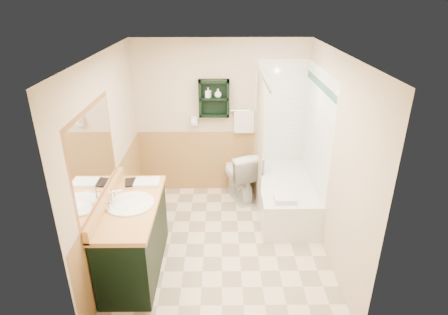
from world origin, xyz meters
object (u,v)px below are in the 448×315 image
wall_shelf (214,98)px  soap_bottle_a (208,95)px  soap_bottle_b (218,94)px  toilet (240,174)px  vanity_book (124,176)px  bathtub (285,197)px  vanity (134,237)px  hair_dryer (195,121)px

wall_shelf → soap_bottle_a: (-0.08, -0.01, 0.05)m
soap_bottle_b → wall_shelf: bearing=175.1°
wall_shelf → soap_bottle_a: bearing=-176.6°
toilet → vanity_book: (-1.45, -1.17, 0.58)m
wall_shelf → soap_bottle_b: size_ratio=4.24×
wall_shelf → soap_bottle_a: wall_shelf is taller
soap_bottle_a → bathtub: bearing=-30.5°
wall_shelf → soap_bottle_b: 0.09m
bathtub → toilet: size_ratio=1.85×
vanity → toilet: size_ratio=1.69×
hair_dryer → soap_bottle_a: 0.45m
bathtub → toilet: 0.79m
toilet → wall_shelf: bearing=-47.3°
toilet → soap_bottle_a: (-0.47, 0.20, 1.20)m
hair_dryer → vanity: (-0.59, -1.88, -0.76)m
hair_dryer → vanity_book: bearing=-118.5°
vanity_book → wall_shelf: bearing=40.2°
bathtub → toilet: bearing=144.4°
hair_dryer → toilet: size_ratio=0.30×
wall_shelf → hair_dryer: 0.46m
wall_shelf → soap_bottle_a: 0.10m
soap_bottle_a → vanity_book: bearing=-125.4°
wall_shelf → soap_bottle_b: wall_shelf is taller
toilet → soap_bottle_a: 1.31m
toilet → vanity_book: size_ratio=3.74×
vanity → soap_bottle_a: bearing=66.3°
vanity → vanity_book: (-0.17, 0.48, 0.54)m
toilet → bathtub: bearing=124.7°
hair_dryer → soap_bottle_a: (0.22, -0.03, 0.40)m
vanity_book → soap_bottle_b: bearing=38.6°
vanity → soap_bottle_b: size_ratio=10.62×
wall_shelf → toilet: (0.39, -0.20, -1.15)m
wall_shelf → hair_dryer: (-0.30, 0.02, -0.35)m
vanity → vanity_book: vanity_book is taller
vanity_book → soap_bottle_b: size_ratio=1.68×
vanity → vanity_book: size_ratio=6.34×
vanity → toilet: bearing=52.1°
hair_dryer → toilet: 1.08m
wall_shelf → bathtub: (1.03, -0.66, -1.29)m
soap_bottle_a → wall_shelf: bearing=3.4°
bathtub → soap_bottle_a: soap_bottle_a is taller
vanity_book → soap_bottle_a: soap_bottle_a is taller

